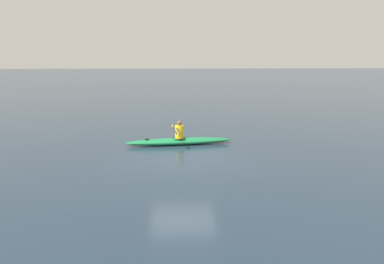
# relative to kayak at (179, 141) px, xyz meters

# --- Properties ---
(ground_plane) EXTENTS (160.00, 160.00, 0.00)m
(ground_plane) POSITION_rel_kayak_xyz_m (-0.10, 2.41, -0.15)
(ground_plane) COLOR #1E2D3D
(kayak) EXTENTS (4.73, 1.17, 0.30)m
(kayak) POSITION_rel_kayak_xyz_m (0.00, 0.00, 0.00)
(kayak) COLOR #19723F
(kayak) RESTS_ON ground
(kayaker) EXTENTS (0.55, 2.44, 0.78)m
(kayaker) POSITION_rel_kayak_xyz_m (0.00, 0.00, 0.47)
(kayaker) COLOR yellow
(kayaker) RESTS_ON kayak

